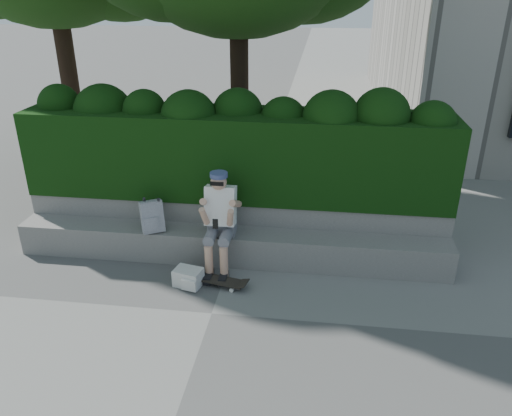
# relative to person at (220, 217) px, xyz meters

# --- Properties ---
(ground) EXTENTS (80.00, 80.00, 0.00)m
(ground) POSITION_rel_person_xyz_m (0.09, -1.07, -0.75)
(ground) COLOR slate
(ground) RESTS_ON ground
(bench_ledge) EXTENTS (6.00, 0.45, 0.45)m
(bench_ledge) POSITION_rel_person_xyz_m (0.09, 0.18, -0.53)
(bench_ledge) COLOR gray
(bench_ledge) RESTS_ON ground
(planter_wall) EXTENTS (6.00, 0.50, 0.75)m
(planter_wall) POSITION_rel_person_xyz_m (0.09, 0.66, -0.38)
(planter_wall) COLOR gray
(planter_wall) RESTS_ON ground
(hedge) EXTENTS (6.00, 1.00, 1.20)m
(hedge) POSITION_rel_person_xyz_m (0.09, 0.88, 0.60)
(hedge) COLOR black
(hedge) RESTS_ON planter_wall
(person) EXTENTS (0.40, 0.76, 1.38)m
(person) POSITION_rel_person_xyz_m (0.00, 0.00, 0.00)
(person) COLOR slate
(person) RESTS_ON ground
(skateboard) EXTENTS (0.85, 0.38, 0.09)m
(skateboard) POSITION_rel_person_xyz_m (-0.01, -0.45, -0.68)
(skateboard) COLOR black
(skateboard) RESTS_ON ground
(backpack_plaid) EXTENTS (0.34, 0.29, 0.44)m
(backpack_plaid) POSITION_rel_person_xyz_m (-0.96, 0.08, -0.08)
(backpack_plaid) COLOR #B4B5B9
(backpack_plaid) RESTS_ON bench_ledge
(backpack_ground) EXTENTS (0.39, 0.32, 0.23)m
(backpack_ground) POSITION_rel_person_xyz_m (-0.34, -0.50, -0.64)
(backpack_ground) COLOR silver
(backpack_ground) RESTS_ON ground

